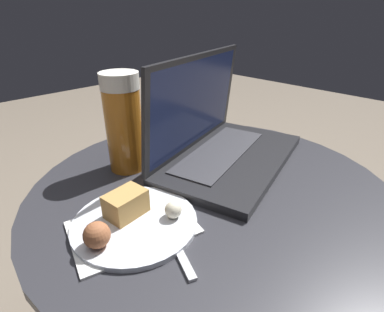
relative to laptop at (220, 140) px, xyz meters
The scene contains 6 objects.
table 0.23m from the laptop, 147.29° to the right, with size 0.70×0.70×0.52m.
napkin 0.29m from the laptop, 168.37° to the right, with size 0.22×0.18×0.00m.
laptop is the anchor object (origin of this frame).
beer_glass 0.22m from the laptop, 146.79° to the left, with size 0.08×0.08×0.21m.
snack_plate 0.29m from the laptop, 168.73° to the right, with size 0.20×0.20×0.05m.
fork 0.27m from the laptop, 157.03° to the right, with size 0.09×0.18×0.00m.
Camera 1 is at (-0.38, -0.33, 0.83)m, focal length 28.00 mm.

